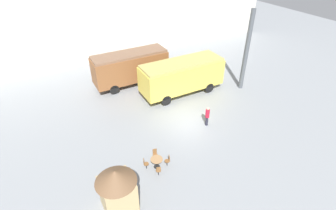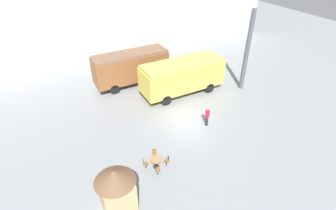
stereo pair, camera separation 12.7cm
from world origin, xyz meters
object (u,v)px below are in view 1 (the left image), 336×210
passenger_coach_wooden (130,66)px  ticket_kiosk (117,188)px  visitor_person (207,116)px  cafe_table_near (157,161)px  passenger_coach_vintage (182,75)px  cafe_chair_0 (145,163)px

passenger_coach_wooden → ticket_kiosk: passenger_coach_wooden is taller
visitor_person → cafe_table_near: bearing=-158.9°
visitor_person → ticket_kiosk: bearing=-156.4°
passenger_coach_wooden → cafe_table_near: 12.41m
passenger_coach_vintage → ticket_kiosk: 13.90m
cafe_chair_0 → ticket_kiosk: bearing=-124.5°
passenger_coach_wooden → cafe_table_near: (-2.98, -11.96, -1.46)m
passenger_coach_wooden → passenger_coach_vintage: bearing=-47.6°
passenger_coach_wooden → passenger_coach_vintage: passenger_coach_wooden is taller
passenger_coach_wooden → passenger_coach_vintage: (3.73, -4.09, -0.06)m
passenger_coach_vintage → ticket_kiosk: passenger_coach_vintage is taller
passenger_coach_vintage → cafe_chair_0: (-7.47, -7.63, -1.48)m
cafe_chair_0 → ticket_kiosk: 3.45m
passenger_coach_vintage → cafe_table_near: passenger_coach_vintage is taller
passenger_coach_vintage → visitor_person: (-0.92, -5.63, -1.02)m
passenger_coach_wooden → ticket_kiosk: (-6.30, -13.71, -0.37)m
ticket_kiosk → passenger_coach_vintage: bearing=43.8°
passenger_coach_wooden → cafe_table_near: bearing=-104.0°
passenger_coach_wooden → visitor_person: size_ratio=4.33×
cafe_table_near → cafe_chair_0: size_ratio=0.97×
ticket_kiosk → cafe_chair_0: bearing=37.8°
passenger_coach_vintage → visitor_person: 5.79m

